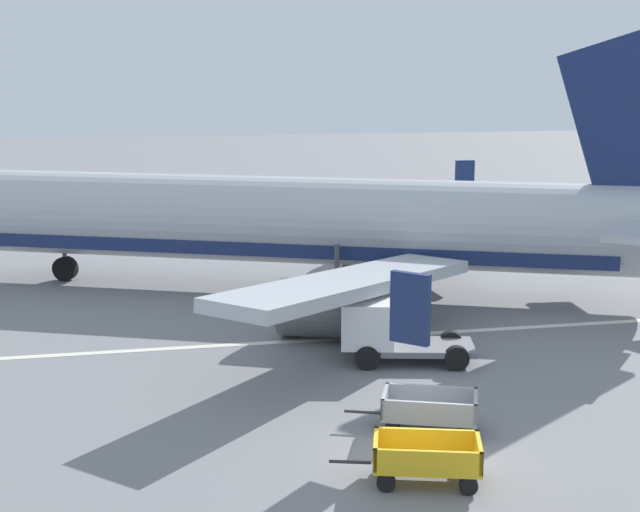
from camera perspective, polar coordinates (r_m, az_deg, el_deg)
ground_plane at (r=24.31m, az=6.17°, el=-11.77°), size 220.00×220.00×0.00m
apron_stripe at (r=33.44m, az=0.92°, el=-5.10°), size 120.00×0.36×0.01m
airplane at (r=39.59m, az=-0.47°, el=2.06°), size 35.91×29.36×11.34m
baggage_cart_nearest at (r=22.37m, az=6.54°, el=-12.24°), size 3.61×2.05×1.07m
baggage_cart_second_in_row at (r=25.26m, az=6.72°, el=-9.39°), size 3.58×2.20×1.07m
service_truck_beside_carts at (r=30.74m, az=3.82°, el=-4.51°), size 4.69×2.85×2.10m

